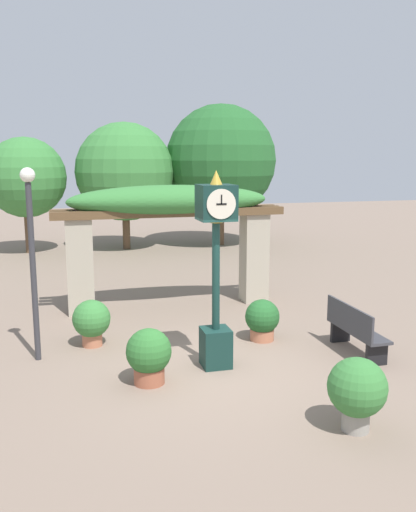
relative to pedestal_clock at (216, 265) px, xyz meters
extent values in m
plane|color=#7F6B5B|center=(-0.02, -0.13, -1.73)|extent=(60.00, 60.00, 0.00)
cube|color=#14332D|center=(0.00, 0.00, -1.41)|extent=(0.47, 0.47, 0.65)
cylinder|color=#14332D|center=(0.00, 0.00, -0.20)|extent=(0.13, 0.13, 1.77)
cylinder|color=gold|center=(0.00, 0.00, 0.70)|extent=(0.20, 0.20, 0.04)
cube|color=#14332D|center=(0.00, 0.00, 1.01)|extent=(0.57, 0.57, 0.57)
cylinder|color=beige|center=(0.00, -0.29, 1.01)|extent=(0.46, 0.02, 0.46)
cylinder|color=beige|center=(0.00, 0.29, 1.01)|extent=(0.46, 0.02, 0.46)
cube|color=black|center=(0.00, -0.31, 1.01)|extent=(0.16, 0.01, 0.02)
cube|color=black|center=(0.00, -0.31, 1.08)|extent=(0.02, 0.01, 0.15)
cone|color=gold|center=(0.00, 0.00, 1.40)|extent=(0.20, 0.20, 0.23)
cube|color=#A89E89|center=(-2.06, 3.80, -0.67)|extent=(0.57, 0.57, 2.13)
cube|color=#A89E89|center=(2.03, 3.80, -0.67)|extent=(0.57, 0.57, 2.13)
cube|color=brown|center=(-0.02, 3.51, 0.49)|extent=(5.26, 0.14, 0.18)
cube|color=brown|center=(-0.02, 3.80, 0.49)|extent=(5.26, 0.14, 0.18)
cube|color=brown|center=(-0.02, 4.09, 0.49)|extent=(5.26, 0.14, 0.18)
ellipsoid|color=#387A38|center=(-0.02, 3.80, 0.75)|extent=(4.59, 1.17, 0.70)
cylinder|color=#9E563D|center=(-1.18, -0.41, -1.61)|extent=(0.48, 0.48, 0.26)
sphere|color=#2D6B2D|center=(-1.18, -0.41, -1.21)|extent=(0.71, 0.71, 0.71)
cylinder|color=#B26B4C|center=(1.21, 1.04, -1.63)|extent=(0.45, 0.45, 0.22)
sphere|color=#235B28|center=(1.21, 1.04, -1.27)|extent=(0.66, 0.66, 0.66)
cylinder|color=#B26B4C|center=(-1.95, 1.55, -1.61)|extent=(0.37, 0.37, 0.26)
sphere|color=#387A38|center=(-1.95, 1.55, -1.21)|extent=(0.70, 0.70, 0.70)
cylinder|color=gray|center=(1.14, -2.55, -1.58)|extent=(0.35, 0.35, 0.30)
sphere|color=#387A38|center=(1.14, -2.55, -1.15)|extent=(0.76, 0.76, 0.76)
cube|color=#38383D|center=(2.62, -0.05, -1.32)|extent=(0.42, 1.55, 0.05)
cube|color=#38383D|center=(2.43, -0.05, -1.07)|extent=(0.04, 1.55, 0.45)
cube|color=black|center=(2.62, -0.67, -1.54)|extent=(0.38, 0.08, 0.39)
cube|color=black|center=(2.62, 0.57, -1.54)|extent=(0.38, 0.08, 0.39)
cylinder|color=#333338|center=(-2.89, 1.08, -0.21)|extent=(0.10, 0.10, 3.04)
sphere|color=white|center=(-2.89, 1.08, 1.43)|extent=(0.25, 0.25, 0.25)
cylinder|color=brown|center=(-3.62, 12.27, -0.87)|extent=(0.28, 0.28, 1.73)
sphere|color=#387A38|center=(-3.62, 12.27, 0.99)|extent=(2.87, 2.87, 2.87)
cylinder|color=brown|center=(-0.09, 12.22, -0.92)|extent=(0.28, 0.28, 1.62)
sphere|color=#387A38|center=(-0.09, 12.22, 1.17)|extent=(3.65, 3.65, 3.65)
cylinder|color=brown|center=(3.65, 12.23, -0.82)|extent=(0.28, 0.28, 1.82)
sphere|color=#235B28|center=(3.65, 12.23, 1.59)|extent=(4.29, 4.29, 4.29)
camera|label=1|loc=(-2.34, -8.28, 1.72)|focal=38.00mm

